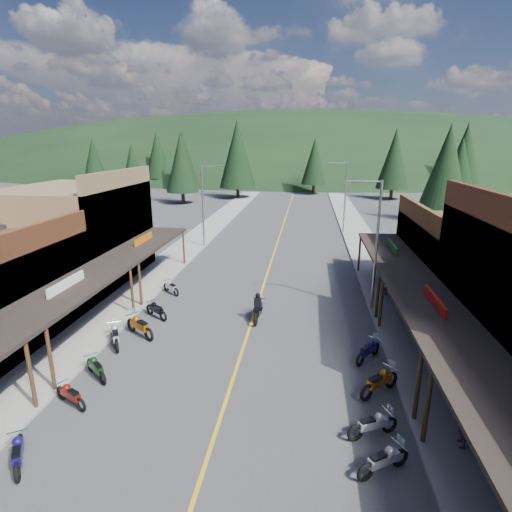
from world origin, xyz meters
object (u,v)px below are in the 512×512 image
(streetlight_3, at_px, (344,194))
(bike_west_8, at_px, (115,334))
(pine_2, at_px, (237,154))
(pedestrian_east_b, at_px, (386,281))
(bike_west_5, at_px, (18,451))
(pedestrian_east_a, at_px, (465,423))
(pine_10, at_px, (181,163))
(bike_east_8, at_px, (368,349))
(bike_west_9, at_px, (140,325))
(bike_east_5, at_px, (384,459))
(pine_7, at_px, (157,155))
(bike_west_11, at_px, (171,286))
(pine_5, at_px, (465,153))
(bike_west_7, at_px, (96,367))
(streetlight_1, at_px, (204,202))
(rider_on_bike, at_px, (258,309))
(pine_1, at_px, (183,156))
(streetlight_2, at_px, (374,241))
(bike_east_7, at_px, (380,381))
(shop_east_3, at_px, (470,261))
(bike_west_10, at_px, (156,309))
(bike_west_6, at_px, (70,394))
(pine_0, at_px, (94,161))
(pine_8, at_px, (133,172))
(pine_9, at_px, (459,169))
(bike_east_6, at_px, (373,423))
(pine_4, at_px, (394,159))
(pine_11, at_px, (447,166))
(pine_3, at_px, (314,161))
(shop_west_3, at_px, (78,234))

(streetlight_3, relative_size, bike_west_8, 3.67)
(pine_2, relative_size, pedestrian_east_b, 7.48)
(bike_west_5, xyz_separation_m, pedestrian_east_a, (14.35, 2.59, 0.51))
(pine_10, height_order, bike_east_8, pine_10)
(bike_west_9, xyz_separation_m, bike_east_5, (11.31, -7.85, -0.12))
(pine_7, distance_m, bike_west_11, 71.92)
(pine_5, distance_m, bike_west_7, 83.60)
(bike_west_5, bearing_deg, pine_7, 74.56)
(bike_west_5, height_order, pedestrian_east_b, pedestrian_east_b)
(streetlight_1, distance_m, rider_on_bike, 18.11)
(streetlight_3, height_order, pine_1, pine_1)
(streetlight_2, xyz_separation_m, bike_east_7, (-0.77, -8.63, -3.83))
(streetlight_2, relative_size, bike_west_8, 3.67)
(streetlight_1, xyz_separation_m, bike_west_11, (0.84, -12.76, -3.93))
(bike_west_5, xyz_separation_m, bike_west_7, (-0.08, 5.00, 0.01))
(pine_2, height_order, bike_west_5, pine_2)
(streetlight_1, bearing_deg, shop_east_3, -27.33)
(bike_west_7, xyz_separation_m, bike_west_9, (0.30, 4.03, 0.11))
(bike_east_8, height_order, pedestrian_east_b, pedestrian_east_b)
(bike_west_7, relative_size, bike_west_10, 0.99)
(pine_1, xyz_separation_m, pedestrian_east_a, (32.45, -73.44, -6.18))
(streetlight_3, height_order, bike_east_8, streetlight_3)
(shop_east_3, xyz_separation_m, pine_10, (-31.75, 38.70, 4.25))
(pine_10, bearing_deg, shop_east_3, -50.63)
(shop_east_3, height_order, bike_west_6, shop_east_3)
(pine_0, height_order, pine_8, pine_0)
(pine_9, bearing_deg, bike_west_10, -126.80)
(bike_east_6, bearing_deg, pine_4, 143.29)
(rider_on_bike, bearing_deg, bike_west_10, -172.87)
(bike_west_5, relative_size, bike_west_6, 1.03)
(bike_east_5, bearing_deg, pine_10, 171.08)
(pine_11, relative_size, bike_west_5, 6.50)
(pine_7, height_order, pine_11, pine_7)
(pine_1, distance_m, pine_4, 43.17)
(streetlight_1, relative_size, pine_1, 0.64)
(rider_on_bike, xyz_separation_m, pedestrian_east_b, (8.04, 4.78, 0.38))
(bike_west_7, height_order, bike_west_8, bike_west_8)
(bike_east_6, bearing_deg, bike_west_11, -162.48)
(pine_0, height_order, pine_3, same)
(bike_east_5, distance_m, bike_east_6, 1.64)
(bike_east_5, bearing_deg, pine_4, 136.97)
(pine_11, xyz_separation_m, bike_west_11, (-26.11, -28.76, -6.65))
(shop_east_3, distance_m, rider_on_bike, 14.59)
(bike_west_11, bearing_deg, pine_3, 31.34)
(pine_9, relative_size, pedestrian_east_a, 5.95)
(pine_3, xyz_separation_m, bike_west_9, (-9.68, -63.01, -5.81))
(bike_west_5, distance_m, pedestrian_east_a, 14.59)
(shop_west_3, relative_size, bike_west_11, 5.85)
(pine_9, relative_size, bike_west_7, 5.53)
(pine_8, height_order, bike_west_9, pine_8)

